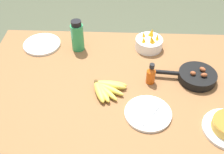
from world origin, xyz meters
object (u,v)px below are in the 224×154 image
Objects in this scene: water_bottle at (77,36)px; fruit_bowl_mango at (149,43)px; empty_plate_near_front at (148,113)px; empty_plate_far_left at (42,44)px; skillet at (196,76)px; banana_bunch at (106,89)px; hot_sauce_bottle at (151,74)px.

fruit_bowl_mango is at bearing 3.08° from water_bottle.
empty_plate_near_front is 0.57m from fruit_bowl_mango.
empty_plate_near_front is 0.69m from water_bottle.
empty_plate_far_left is at bearing 179.95° from fruit_bowl_mango.
fruit_bowl_mango reaches higher than skillet.
banana_bunch is at bearing 144.78° from empty_plate_near_front.
skillet is at bearing -49.39° from fruit_bowl_mango.
banana_bunch reaches higher than empty_plate_near_front.
empty_plate_near_front is at bearing -40.11° from empty_plate_far_left.
skillet reaches higher than empty_plate_near_front.
hot_sauce_bottle is (0.70, -0.32, 0.05)m from empty_plate_far_left.
banana_bunch is 0.54× the size of skillet.
empty_plate_far_left is 0.70m from fruit_bowl_mango.
hot_sauce_bottle is (0.25, 0.09, 0.04)m from banana_bunch.
fruit_bowl_mango is at bearing -44.59° from skillet.
hot_sauce_bottle reaches higher than empty_plate_far_left.
banana_bunch is 0.83× the size of empty_plate_near_front.
water_bottle is (-0.42, 0.54, 0.09)m from empty_plate_near_front.
banana_bunch is 0.44m from water_bottle.
empty_plate_far_left is at bearing 174.15° from water_bottle.
banana_bunch is at bearing -160.81° from hot_sauce_bottle.
hot_sauce_bottle reaches higher than skillet.
banana_bunch is 0.61m from empty_plate_far_left.
water_bottle reaches higher than empty_plate_near_front.
hot_sauce_bottle is at bearing -91.55° from fruit_bowl_mango.
fruit_bowl_mango reaches higher than banana_bunch.
fruit_bowl_mango is at bearing 57.87° from banana_bunch.
empty_plate_near_front is at bearing -93.35° from fruit_bowl_mango.
hot_sauce_bottle is at bearing 10.59° from skillet.
banana_bunch is at bearing -122.13° from fruit_bowl_mango.
water_bottle is 1.57× the size of hot_sauce_bottle.
skillet reaches higher than empty_plate_far_left.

